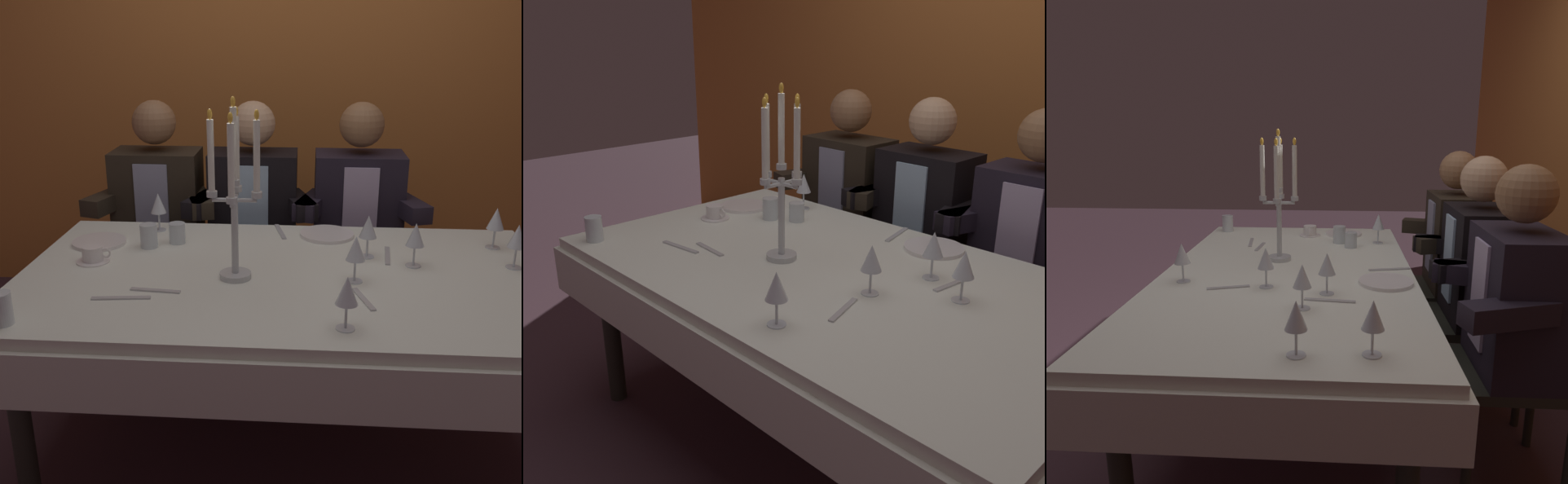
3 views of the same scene
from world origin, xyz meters
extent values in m
plane|color=#402932|center=(0.00, 0.00, 0.00)|extent=(12.00, 12.00, 0.00)
cube|color=white|center=(0.00, 0.00, 0.72)|extent=(1.90, 1.10, 0.04)
cube|color=white|center=(0.00, 0.00, 0.61)|extent=(1.94, 1.14, 0.18)
cylinder|color=#272821|center=(-0.83, -0.43, 0.35)|extent=(0.07, 0.07, 0.70)
cylinder|color=#272821|center=(-0.83, 0.43, 0.35)|extent=(0.07, 0.07, 0.70)
cylinder|color=silver|center=(-0.18, -0.06, 0.75)|extent=(0.11, 0.11, 0.02)
cylinder|color=silver|center=(-0.18, -0.06, 0.90)|extent=(0.02, 0.02, 0.28)
cylinder|color=silver|center=(-0.18, -0.06, 1.08)|extent=(0.04, 0.04, 0.02)
cylinder|color=white|center=(-0.18, -0.06, 1.21)|extent=(0.02, 0.02, 0.23)
ellipsoid|color=yellow|center=(-0.18, -0.06, 1.34)|extent=(0.02, 0.02, 0.03)
cylinder|color=silver|center=(-0.14, -0.06, 1.02)|extent=(0.08, 0.01, 0.01)
cylinder|color=silver|center=(-0.10, -0.06, 1.04)|extent=(0.04, 0.04, 0.02)
cylinder|color=white|center=(-0.10, -0.06, 1.17)|extent=(0.02, 0.02, 0.23)
ellipsoid|color=yellow|center=(-0.10, -0.06, 1.30)|extent=(0.02, 0.02, 0.03)
cylinder|color=silver|center=(-0.18, -0.02, 1.02)|extent=(0.01, 0.07, 0.01)
cylinder|color=silver|center=(-0.18, 0.01, 1.04)|extent=(0.04, 0.04, 0.02)
cylinder|color=white|center=(-0.18, 0.01, 1.17)|extent=(0.02, 0.02, 0.23)
ellipsoid|color=yellow|center=(-0.18, 0.01, 1.30)|extent=(0.02, 0.02, 0.03)
cylinder|color=silver|center=(-0.22, -0.06, 1.02)|extent=(0.08, 0.01, 0.01)
cylinder|color=silver|center=(-0.25, -0.06, 1.04)|extent=(0.04, 0.04, 0.02)
cylinder|color=white|center=(-0.25, -0.06, 1.17)|extent=(0.02, 0.02, 0.23)
ellipsoid|color=yellow|center=(-0.25, -0.06, 1.30)|extent=(0.02, 0.02, 0.03)
cylinder|color=silver|center=(-0.18, -0.10, 1.02)|extent=(0.01, 0.07, 0.01)
cylinder|color=silver|center=(-0.18, -0.14, 1.04)|extent=(0.04, 0.04, 0.02)
cylinder|color=white|center=(-0.18, -0.14, 1.17)|extent=(0.02, 0.02, 0.23)
ellipsoid|color=yellow|center=(-0.18, -0.14, 1.30)|extent=(0.02, 0.02, 0.03)
cylinder|color=white|center=(0.15, 0.42, 0.75)|extent=(0.22, 0.22, 0.01)
cylinder|color=white|center=(-0.76, 0.25, 0.75)|extent=(0.21, 0.21, 0.01)
cylinder|color=silver|center=(0.23, -0.07, 0.74)|extent=(0.06, 0.06, 0.00)
cylinder|color=silver|center=(0.23, -0.07, 0.78)|extent=(0.01, 0.01, 0.07)
cone|color=silver|center=(0.23, -0.07, 0.86)|extent=(0.07, 0.07, 0.08)
cylinder|color=silver|center=(0.30, 0.18, 0.74)|extent=(0.06, 0.06, 0.00)
cylinder|color=silver|center=(0.30, 0.18, 0.78)|extent=(0.01, 0.01, 0.07)
cone|color=silver|center=(0.30, 0.18, 0.86)|extent=(0.07, 0.07, 0.08)
cylinder|color=silver|center=(0.46, 0.10, 0.74)|extent=(0.06, 0.06, 0.00)
cylinder|color=silver|center=(0.46, 0.10, 0.78)|extent=(0.01, 0.01, 0.07)
cone|color=silver|center=(0.46, 0.10, 0.86)|extent=(0.07, 0.07, 0.08)
cylinder|color=maroon|center=(0.46, 0.10, 0.84)|extent=(0.04, 0.04, 0.03)
cylinder|color=silver|center=(-0.56, 0.44, 0.74)|extent=(0.06, 0.06, 0.00)
cylinder|color=silver|center=(-0.56, 0.44, 0.78)|extent=(0.01, 0.01, 0.07)
cone|color=silver|center=(-0.56, 0.44, 0.86)|extent=(0.07, 0.07, 0.08)
cylinder|color=#E0D172|center=(-0.56, 0.44, 0.84)|extent=(0.04, 0.04, 0.03)
cylinder|color=silver|center=(0.18, -0.42, 0.74)|extent=(0.06, 0.06, 0.00)
cylinder|color=silver|center=(0.18, -0.42, 0.78)|extent=(0.01, 0.01, 0.07)
cone|color=silver|center=(0.18, -0.42, 0.86)|extent=(0.07, 0.07, 0.08)
cylinder|color=maroon|center=(0.18, -0.42, 0.84)|extent=(0.04, 0.04, 0.03)
cylinder|color=silver|center=(-0.82, -0.46, 0.79)|extent=(0.07, 0.07, 0.10)
cylinder|color=silver|center=(-0.55, 0.23, 0.79)|extent=(0.07, 0.07, 0.09)
cylinder|color=silver|center=(-0.45, 0.29, 0.78)|extent=(0.07, 0.07, 0.08)
cylinder|color=white|center=(-0.72, 0.05, 0.74)|extent=(0.12, 0.12, 0.01)
cylinder|color=white|center=(-0.72, 0.05, 0.77)|extent=(0.08, 0.08, 0.05)
torus|color=white|center=(-0.67, 0.05, 0.78)|extent=(0.04, 0.01, 0.04)
cube|color=#B7B7BC|center=(-0.43, -0.20, 0.74)|extent=(0.17, 0.03, 0.01)
cube|color=#B7B7BC|center=(-0.52, -0.26, 0.74)|extent=(0.19, 0.04, 0.01)
cube|color=#B7B7BC|center=(0.38, 0.19, 0.74)|extent=(0.04, 0.19, 0.01)
cube|color=#B7B7BC|center=(-0.04, 0.45, 0.74)|extent=(0.06, 0.19, 0.01)
cube|color=#B7B7BC|center=(0.25, -0.21, 0.74)|extent=(0.07, 0.17, 0.01)
cylinder|color=#272821|center=(-0.85, 0.70, 0.21)|extent=(0.04, 0.04, 0.42)
cylinder|color=#272821|center=(-0.49, 0.70, 0.21)|extent=(0.04, 0.04, 0.42)
cylinder|color=#272821|center=(-0.85, 1.06, 0.21)|extent=(0.04, 0.04, 0.42)
cylinder|color=#272821|center=(-0.49, 1.06, 0.21)|extent=(0.04, 0.04, 0.42)
cube|color=#272821|center=(-0.67, 0.88, 0.44)|extent=(0.42, 0.42, 0.04)
cube|color=#272821|center=(-0.67, 1.07, 0.68)|extent=(0.38, 0.04, 0.44)
cube|color=#2C241B|center=(-0.67, 0.88, 0.73)|extent=(0.42, 0.26, 0.54)
cube|color=#8F92B0|center=(-0.67, 0.75, 0.76)|extent=(0.16, 0.01, 0.40)
sphere|color=#9A6B47|center=(-0.67, 0.88, 1.14)|extent=(0.21, 0.21, 0.21)
cube|color=#2C241B|center=(-0.89, 0.78, 0.77)|extent=(0.19, 0.34, 0.08)
cube|color=#2C241B|center=(-0.45, 0.78, 0.77)|extent=(0.19, 0.34, 0.08)
cylinder|color=#272821|center=(-0.37, 0.70, 0.21)|extent=(0.04, 0.04, 0.42)
cylinder|color=#272821|center=(-0.01, 0.70, 0.21)|extent=(0.04, 0.04, 0.42)
cylinder|color=#272821|center=(-0.37, 1.06, 0.21)|extent=(0.04, 0.04, 0.42)
cylinder|color=#272821|center=(-0.01, 1.06, 0.21)|extent=(0.04, 0.04, 0.42)
cube|color=#272821|center=(-0.19, 0.88, 0.44)|extent=(0.42, 0.42, 0.04)
cube|color=#272821|center=(-0.19, 1.07, 0.68)|extent=(0.38, 0.04, 0.44)
cube|color=black|center=(-0.19, 0.88, 0.73)|extent=(0.42, 0.26, 0.54)
cube|color=#ABCDEC|center=(-0.19, 0.75, 0.76)|extent=(0.16, 0.01, 0.40)
sphere|color=#DBAC82|center=(-0.19, 0.88, 1.14)|extent=(0.21, 0.21, 0.21)
cube|color=black|center=(-0.41, 0.78, 0.77)|extent=(0.19, 0.34, 0.08)
cube|color=black|center=(0.03, 0.78, 0.77)|extent=(0.19, 0.34, 0.08)
cylinder|color=#272821|center=(0.13, 0.70, 0.21)|extent=(0.04, 0.04, 0.42)
cylinder|color=#272821|center=(0.49, 0.70, 0.21)|extent=(0.04, 0.04, 0.42)
cylinder|color=#272821|center=(0.13, 1.06, 0.21)|extent=(0.04, 0.04, 0.42)
cube|color=#272821|center=(0.31, 0.88, 0.44)|extent=(0.42, 0.42, 0.04)
cube|color=black|center=(0.31, 0.88, 0.73)|extent=(0.42, 0.26, 0.54)
cube|color=#C0AED5|center=(0.31, 0.75, 0.76)|extent=(0.16, 0.01, 0.40)
cube|color=black|center=(0.09, 0.78, 0.77)|extent=(0.19, 0.34, 0.08)
camera|label=1|loc=(0.05, -2.02, 1.56)|focal=42.30mm
camera|label=2|loc=(1.28, -1.43, 1.54)|focal=40.98mm
camera|label=3|loc=(2.05, 0.22, 1.36)|focal=33.10mm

